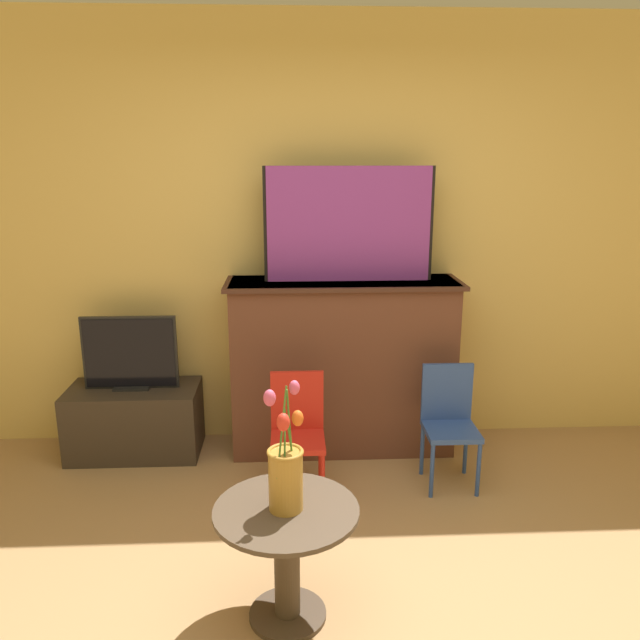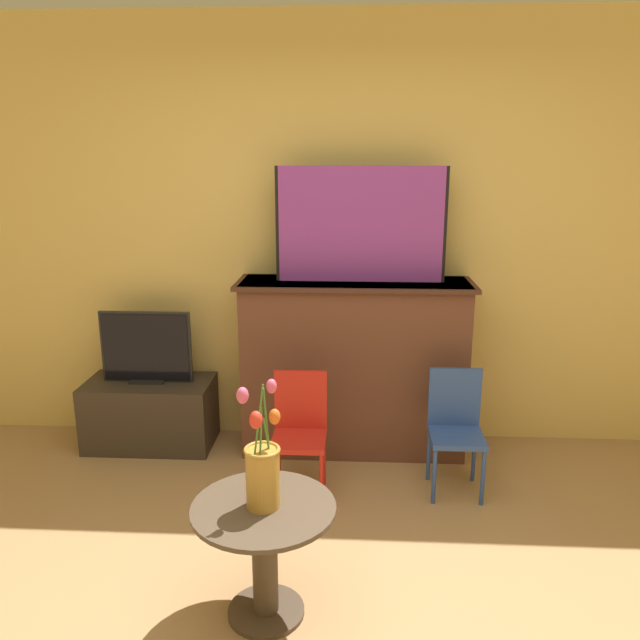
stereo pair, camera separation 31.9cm
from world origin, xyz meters
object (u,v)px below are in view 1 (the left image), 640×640
object	(u,v)px
tv_monitor	(130,354)
chair_red	(297,428)
painting	(349,224)
vase_tulips	(286,471)
chair_blue	(449,418)

from	to	relation	value
tv_monitor	chair_red	world-z (taller)	tv_monitor
tv_monitor	chair_red	xyz separation A→B (m)	(1.03, -0.54, -0.27)
painting	vase_tulips	bearing A→B (deg)	-103.72
painting	chair_red	world-z (taller)	painting
tv_monitor	chair_red	distance (m)	1.20
vase_tulips	tv_monitor	bearing A→B (deg)	122.24
chair_blue	vase_tulips	world-z (taller)	vase_tulips
chair_blue	chair_red	bearing A→B (deg)	-174.12
tv_monitor	chair_red	bearing A→B (deg)	-27.84
painting	vase_tulips	size ratio (longest dim) A/B	1.91
tv_monitor	painting	bearing A→B (deg)	1.15
painting	tv_monitor	xyz separation A→B (m)	(-1.36, -0.03, -0.79)
painting	chair_red	xyz separation A→B (m)	(-0.33, -0.57, -1.06)
chair_red	vase_tulips	world-z (taller)	vase_tulips
tv_monitor	vase_tulips	bearing A→B (deg)	-57.76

